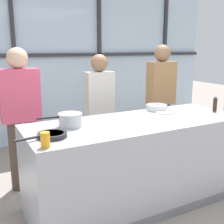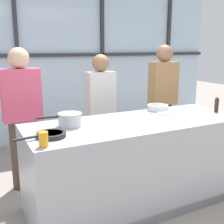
{
  "view_description": "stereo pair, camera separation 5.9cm",
  "coord_description": "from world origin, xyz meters",
  "px_view_note": "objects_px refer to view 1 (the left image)",
  "views": [
    {
      "loc": [
        -1.55,
        -2.36,
        1.66
      ],
      "look_at": [
        -0.24,
        0.1,
        1.02
      ],
      "focal_mm": 45.0,
      "sensor_mm": 36.0,
      "label": 1
    },
    {
      "loc": [
        -1.5,
        -2.39,
        1.66
      ],
      "look_at": [
        -0.24,
        0.1,
        1.02
      ],
      "focal_mm": 45.0,
      "sensor_mm": 36.0,
      "label": 2
    }
  ],
  "objects_px": {
    "spectator_far_left": "(21,111)",
    "white_plate": "(165,112)",
    "frying_pan": "(52,135)",
    "mixing_bowl": "(157,107)",
    "spectator_center_left": "(100,106)",
    "saucepan": "(70,119)",
    "juice_glass_near": "(45,140)",
    "pepper_grinder": "(215,104)",
    "spectator_center_right": "(161,95)"
  },
  "relations": [
    {
      "from": "spectator_far_left",
      "to": "white_plate",
      "type": "bearing_deg",
      "value": 153.24
    },
    {
      "from": "frying_pan",
      "to": "mixing_bowl",
      "type": "relative_size",
      "value": 1.78
    },
    {
      "from": "spectator_center_left",
      "to": "white_plate",
      "type": "xyz_separation_m",
      "value": [
        0.49,
        -0.75,
        0.01
      ]
    },
    {
      "from": "spectator_center_left",
      "to": "mixing_bowl",
      "type": "height_order",
      "value": "spectator_center_left"
    },
    {
      "from": "frying_pan",
      "to": "mixing_bowl",
      "type": "distance_m",
      "value": 1.5
    },
    {
      "from": "spectator_center_left",
      "to": "mixing_bowl",
      "type": "relative_size",
      "value": 6.29
    },
    {
      "from": "saucepan",
      "to": "white_plate",
      "type": "distance_m",
      "value": 1.18
    },
    {
      "from": "spectator_far_left",
      "to": "frying_pan",
      "type": "relative_size",
      "value": 3.73
    },
    {
      "from": "white_plate",
      "to": "juice_glass_near",
      "type": "bearing_deg",
      "value": -162.38
    },
    {
      "from": "spectator_far_left",
      "to": "white_plate",
      "type": "relative_size",
      "value": 7.27
    },
    {
      "from": "white_plate",
      "to": "mixing_bowl",
      "type": "height_order",
      "value": "mixing_bowl"
    },
    {
      "from": "pepper_grinder",
      "to": "spectator_center_right",
      "type": "bearing_deg",
      "value": 93.5
    },
    {
      "from": "saucepan",
      "to": "pepper_grinder",
      "type": "xyz_separation_m",
      "value": [
        1.74,
        -0.18,
        0.02
      ]
    },
    {
      "from": "frying_pan",
      "to": "spectator_center_right",
      "type": "bearing_deg",
      "value": 27.9
    },
    {
      "from": "spectator_far_left",
      "to": "pepper_grinder",
      "type": "bearing_deg",
      "value": 155.03
    },
    {
      "from": "white_plate",
      "to": "juice_glass_near",
      "type": "height_order",
      "value": "juice_glass_near"
    },
    {
      "from": "spectator_center_left",
      "to": "mixing_bowl",
      "type": "distance_m",
      "value": 0.76
    },
    {
      "from": "spectator_far_left",
      "to": "spectator_center_left",
      "type": "height_order",
      "value": "spectator_far_left"
    },
    {
      "from": "frying_pan",
      "to": "juice_glass_near",
      "type": "height_order",
      "value": "juice_glass_near"
    },
    {
      "from": "frying_pan",
      "to": "spectator_center_left",
      "type": "bearing_deg",
      "value": 47.53
    },
    {
      "from": "spectator_far_left",
      "to": "spectator_center_right",
      "type": "distance_m",
      "value": 2.0
    },
    {
      "from": "frying_pan",
      "to": "white_plate",
      "type": "xyz_separation_m",
      "value": [
        1.43,
        0.28,
        -0.01
      ]
    },
    {
      "from": "juice_glass_near",
      "to": "frying_pan",
      "type": "bearing_deg",
      "value": 63.03
    },
    {
      "from": "spectator_center_left",
      "to": "pepper_grinder",
      "type": "height_order",
      "value": "spectator_center_left"
    },
    {
      "from": "spectator_far_left",
      "to": "saucepan",
      "type": "height_order",
      "value": "spectator_far_left"
    },
    {
      "from": "spectator_center_right",
      "to": "spectator_far_left",
      "type": "bearing_deg",
      "value": 0.0
    },
    {
      "from": "mixing_bowl",
      "to": "pepper_grinder",
      "type": "xyz_separation_m",
      "value": [
        0.57,
        -0.38,
        0.05
      ]
    },
    {
      "from": "frying_pan",
      "to": "pepper_grinder",
      "type": "bearing_deg",
      "value": 1.99
    },
    {
      "from": "spectator_center_right",
      "to": "white_plate",
      "type": "relative_size",
      "value": 7.44
    },
    {
      "from": "spectator_center_left",
      "to": "white_plate",
      "type": "distance_m",
      "value": 0.9
    },
    {
      "from": "saucepan",
      "to": "pepper_grinder",
      "type": "bearing_deg",
      "value": -5.94
    },
    {
      "from": "saucepan",
      "to": "spectator_far_left",
      "type": "bearing_deg",
      "value": 111.99
    },
    {
      "from": "spectator_center_right",
      "to": "saucepan",
      "type": "distance_m",
      "value": 1.86
    },
    {
      "from": "spectator_far_left",
      "to": "juice_glass_near",
      "type": "relative_size",
      "value": 14.15
    },
    {
      "from": "spectator_center_left",
      "to": "frying_pan",
      "type": "relative_size",
      "value": 3.54
    },
    {
      "from": "spectator_center_right",
      "to": "pepper_grinder",
      "type": "relative_size",
      "value": 9.08
    },
    {
      "from": "pepper_grinder",
      "to": "spectator_far_left",
      "type": "bearing_deg",
      "value": 155.03
    },
    {
      "from": "frying_pan",
      "to": "white_plate",
      "type": "bearing_deg",
      "value": 10.96
    },
    {
      "from": "juice_glass_near",
      "to": "spectator_far_left",
      "type": "bearing_deg",
      "value": 87.75
    },
    {
      "from": "white_plate",
      "to": "pepper_grinder",
      "type": "distance_m",
      "value": 0.61
    },
    {
      "from": "spectator_center_left",
      "to": "saucepan",
      "type": "distance_m",
      "value": 1.04
    },
    {
      "from": "saucepan",
      "to": "juice_glass_near",
      "type": "relative_size",
      "value": 3.63
    },
    {
      "from": "juice_glass_near",
      "to": "spectator_center_right",
      "type": "bearing_deg",
      "value": 31.17
    },
    {
      "from": "spectator_far_left",
      "to": "pepper_grinder",
      "type": "distance_m",
      "value": 2.27
    },
    {
      "from": "saucepan",
      "to": "spectator_center_right",
      "type": "bearing_deg",
      "value": 24.74
    },
    {
      "from": "juice_glass_near",
      "to": "spectator_center_left",
      "type": "bearing_deg",
      "value": 49.77
    },
    {
      "from": "frying_pan",
      "to": "mixing_bowl",
      "type": "height_order",
      "value": "mixing_bowl"
    },
    {
      "from": "saucepan",
      "to": "spectator_center_left",
      "type": "bearing_deg",
      "value": 48.55
    },
    {
      "from": "spectator_far_left",
      "to": "frying_pan",
      "type": "height_order",
      "value": "spectator_far_left"
    },
    {
      "from": "mixing_bowl",
      "to": "white_plate",
      "type": "bearing_deg",
      "value": -90.1
    }
  ]
}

